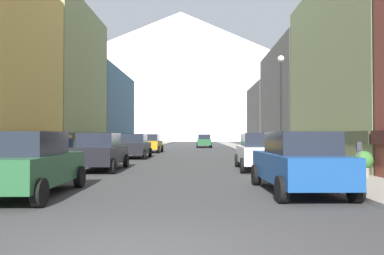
{
  "coord_description": "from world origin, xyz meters",
  "views": [
    {
      "loc": [
        0.9,
        -5.0,
        1.68
      ],
      "look_at": [
        0.17,
        33.33,
        2.48
      ],
      "focal_mm": 34.49,
      "sensor_mm": 36.0,
      "label": 1
    }
  ],
  "objects_px": {
    "car_left_3": "(151,143)",
    "car_right_1": "(259,151)",
    "car_driving_1": "(204,141)",
    "trash_bin_right": "(318,158)",
    "car_left_2": "(135,146)",
    "car_left_1": "(100,152)",
    "car_driving_0": "(204,141)",
    "pedestrian_0": "(275,145)",
    "streetlamp_right": "(281,93)",
    "pedestrian_1": "(70,150)",
    "parking_meter_near": "(359,157)",
    "car_right_0": "(299,162)",
    "potted_plant_0": "(363,162)",
    "car_left_0": "(29,164)"
  },
  "relations": [
    {
      "from": "car_left_3",
      "to": "car_right_1",
      "type": "xyz_separation_m",
      "value": [
        7.6,
        -17.89,
        0.0
      ]
    },
    {
      "from": "car_driving_1",
      "to": "trash_bin_right",
      "type": "distance_m",
      "value": 33.65
    },
    {
      "from": "car_left_2",
      "to": "trash_bin_right",
      "type": "height_order",
      "value": "car_left_2"
    },
    {
      "from": "car_left_1",
      "to": "car_driving_0",
      "type": "relative_size",
      "value": 1.01
    },
    {
      "from": "pedestrian_0",
      "to": "streetlamp_right",
      "type": "distance_m",
      "value": 6.96
    },
    {
      "from": "car_driving_0",
      "to": "pedestrian_1",
      "type": "relative_size",
      "value": 2.87
    },
    {
      "from": "car_left_2",
      "to": "parking_meter_near",
      "type": "relative_size",
      "value": 3.32
    },
    {
      "from": "streetlamp_right",
      "to": "car_left_1",
      "type": "bearing_deg",
      "value": -164.66
    },
    {
      "from": "parking_meter_near",
      "to": "pedestrian_0",
      "type": "relative_size",
      "value": 0.76
    },
    {
      "from": "car_left_3",
      "to": "pedestrian_1",
      "type": "bearing_deg",
      "value": -99.0
    },
    {
      "from": "car_right_0",
      "to": "trash_bin_right",
      "type": "xyz_separation_m",
      "value": [
        2.55,
        6.13,
        -0.26
      ]
    },
    {
      "from": "car_right_1",
      "to": "streetlamp_right",
      "type": "bearing_deg",
      "value": 54.34
    },
    {
      "from": "car_left_1",
      "to": "pedestrian_1",
      "type": "relative_size",
      "value": 2.9
    },
    {
      "from": "car_driving_1",
      "to": "potted_plant_0",
      "type": "distance_m",
      "value": 36.84
    },
    {
      "from": "parking_meter_near",
      "to": "potted_plant_0",
      "type": "bearing_deg",
      "value": 63.54
    },
    {
      "from": "car_left_0",
      "to": "car_left_2",
      "type": "distance_m",
      "value": 16.8
    },
    {
      "from": "car_right_0",
      "to": "trash_bin_right",
      "type": "relative_size",
      "value": 4.56
    },
    {
      "from": "streetlamp_right",
      "to": "car_left_0",
      "type": "bearing_deg",
      "value": -132.7
    },
    {
      "from": "potted_plant_0",
      "to": "pedestrian_1",
      "type": "height_order",
      "value": "pedestrian_1"
    },
    {
      "from": "car_right_0",
      "to": "trash_bin_right",
      "type": "distance_m",
      "value": 6.64
    },
    {
      "from": "car_right_0",
      "to": "car_right_1",
      "type": "distance_m",
      "value": 7.03
    },
    {
      "from": "pedestrian_1",
      "to": "car_left_2",
      "type": "bearing_deg",
      "value": 69.71
    },
    {
      "from": "car_left_0",
      "to": "parking_meter_near",
      "type": "xyz_separation_m",
      "value": [
        9.55,
        1.2,
        0.11
      ]
    },
    {
      "from": "car_left_2",
      "to": "car_right_0",
      "type": "bearing_deg",
      "value": -64.71
    },
    {
      "from": "car_left_1",
      "to": "pedestrian_0",
      "type": "distance_m",
      "value": 13.3
    },
    {
      "from": "car_left_2",
      "to": "car_left_3",
      "type": "xyz_separation_m",
      "value": [
        -0.0,
        8.84,
        0.0
      ]
    },
    {
      "from": "trash_bin_right",
      "to": "potted_plant_0",
      "type": "bearing_deg",
      "value": -78.27
    },
    {
      "from": "car_right_0",
      "to": "car_driving_0",
      "type": "xyz_separation_m",
      "value": [
        -2.2,
        41.74,
        0.0
      ]
    },
    {
      "from": "car_left_3",
      "to": "car_driving_0",
      "type": "height_order",
      "value": "same"
    },
    {
      "from": "car_driving_0",
      "to": "car_driving_1",
      "type": "height_order",
      "value": "same"
    },
    {
      "from": "car_driving_0",
      "to": "trash_bin_right",
      "type": "xyz_separation_m",
      "value": [
        4.75,
        -35.61,
        -0.26
      ]
    },
    {
      "from": "potted_plant_0",
      "to": "pedestrian_1",
      "type": "bearing_deg",
      "value": 154.02
    },
    {
      "from": "car_left_1",
      "to": "pedestrian_1",
      "type": "distance_m",
      "value": 3.7
    },
    {
      "from": "potted_plant_0",
      "to": "streetlamp_right",
      "type": "xyz_separation_m",
      "value": [
        -1.65,
        6.2,
        3.29
      ]
    },
    {
      "from": "car_left_3",
      "to": "car_driving_0",
      "type": "distance_m",
      "value": 17.66
    },
    {
      "from": "car_left_0",
      "to": "car_right_0",
      "type": "height_order",
      "value": "same"
    },
    {
      "from": "potted_plant_0",
      "to": "pedestrian_1",
      "type": "distance_m",
      "value": 14.74
    },
    {
      "from": "car_left_0",
      "to": "car_left_1",
      "type": "xyz_separation_m",
      "value": [
        -0.0,
        7.4,
        0.0
      ]
    },
    {
      "from": "car_left_3",
      "to": "car_right_0",
      "type": "height_order",
      "value": "same"
    },
    {
      "from": "car_left_3",
      "to": "car_left_2",
      "type": "bearing_deg",
      "value": -89.99
    },
    {
      "from": "car_driving_1",
      "to": "car_right_1",
      "type": "bearing_deg",
      "value": -86.12
    },
    {
      "from": "pedestrian_0",
      "to": "pedestrian_1",
      "type": "relative_size",
      "value": 1.14
    },
    {
      "from": "car_left_3",
      "to": "car_driving_1",
      "type": "distance_m",
      "value": 15.49
    },
    {
      "from": "parking_meter_near",
      "to": "pedestrian_1",
      "type": "bearing_deg",
      "value": 143.22
    },
    {
      "from": "car_right_0",
      "to": "potted_plant_0",
      "type": "bearing_deg",
      "value": 43.16
    },
    {
      "from": "trash_bin_right",
      "to": "pedestrian_0",
      "type": "height_order",
      "value": "pedestrian_0"
    },
    {
      "from": "car_left_2",
      "to": "car_left_3",
      "type": "distance_m",
      "value": 8.84
    },
    {
      "from": "car_right_1",
      "to": "pedestrian_1",
      "type": "bearing_deg",
      "value": 166.44
    },
    {
      "from": "pedestrian_0",
      "to": "car_left_3",
      "type": "bearing_deg",
      "value": 136.53
    },
    {
      "from": "trash_bin_right",
      "to": "pedestrian_0",
      "type": "xyz_separation_m",
      "value": [
        -0.1,
        9.27,
        0.32
      ]
    }
  ]
}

